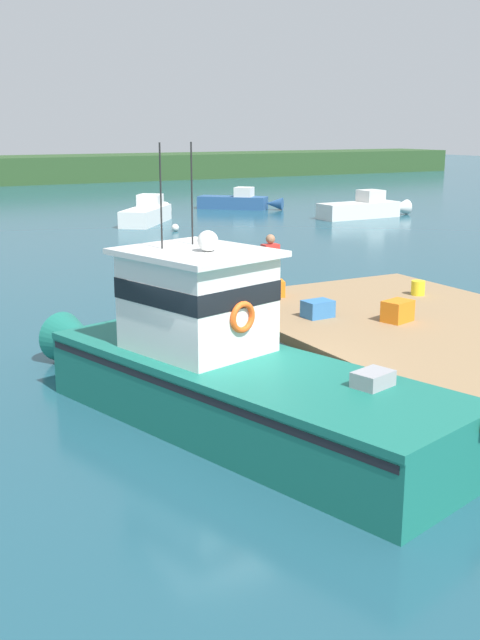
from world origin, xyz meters
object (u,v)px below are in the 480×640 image
at_px(crate_stack_mid_dock, 398,311).
at_px(bait_bucket, 418,288).
at_px(crate_stack_near_edge, 318,309).
at_px(deckhand_by_the_boat, 270,270).
at_px(main_fishing_boat, 222,368).
at_px(mooring_buoy_outer, 175,228).
at_px(crate_single_by_cleat, 271,288).
at_px(moored_boat_near_channel, 364,208).
at_px(moored_boat_far_right, 148,213).
at_px(moored_boat_outer_mooring, 238,201).

relative_size(crate_stack_mid_dock, bait_bucket, 1.76).
bearing_deg(crate_stack_near_edge, bait_bucket, 11.39).
xyz_separation_m(crate_stack_mid_dock, deckhand_by_the_boat, (-1.70, 2.21, 0.64)).
height_order(main_fishing_boat, mooring_buoy_outer, main_fishing_boat).
bearing_deg(crate_single_by_cleat, bait_bucket, -26.52).
bearing_deg(moored_boat_near_channel, moored_boat_far_right, 162.88).
bearing_deg(crate_single_by_cleat, crate_stack_mid_dock, -72.74).
bearing_deg(moored_boat_far_right, bait_bucket, -97.82).
relative_size(main_fishing_boat, moored_boat_far_right, 1.87).
bearing_deg(crate_single_by_cleat, moored_boat_outer_mooring, 62.73).
bearing_deg(crate_stack_mid_dock, moored_boat_near_channel, 53.50).
bearing_deg(crate_stack_mid_dock, moored_boat_far_right, 78.39).
relative_size(moored_boat_outer_mooring, mooring_buoy_outer, 12.68).
height_order(deckhand_by_the_boat, mooring_buoy_outer, deckhand_by_the_boat).
xyz_separation_m(main_fishing_boat, mooring_buoy_outer, (9.72, 23.76, -0.82)).
height_order(crate_stack_mid_dock, moored_boat_near_channel, crate_stack_mid_dock).
bearing_deg(crate_stack_mid_dock, deckhand_by_the_boat, 127.56).
distance_m(bait_bucket, moored_boat_near_channel, 26.61).
bearing_deg(moored_boat_near_channel, main_fishing_boat, -132.08).
xyz_separation_m(crate_stack_mid_dock, crate_single_by_cleat, (-1.02, 3.30, -0.03)).
bearing_deg(deckhand_by_the_boat, moored_boat_outer_mooring, 62.54).
xyz_separation_m(bait_bucket, moored_boat_near_channel, (15.30, 21.76, -0.84)).
height_order(moored_boat_near_channel, mooring_buoy_outer, moored_boat_near_channel).
bearing_deg(moored_boat_far_right, moored_boat_outer_mooring, 27.35).
height_order(bait_bucket, moored_boat_outer_mooring, bait_bucket).
bearing_deg(bait_bucket, crate_single_by_cleat, 153.48).
xyz_separation_m(main_fishing_boat, moored_boat_outer_mooring, (17.63, 31.67, -0.53)).
bearing_deg(crate_stack_mid_dock, crate_stack_near_edge, 138.56).
xyz_separation_m(crate_stack_near_edge, deckhand_by_the_boat, (-0.48, 1.14, 0.68)).
height_order(crate_stack_near_edge, moored_boat_far_right, crate_stack_near_edge).
distance_m(crate_single_by_cleat, moored_boat_near_channel, 27.35).
bearing_deg(bait_bucket, moored_boat_near_channel, 54.88).
distance_m(crate_stack_mid_dock, moored_boat_far_right, 27.72).
height_order(crate_stack_near_edge, crate_single_by_cleat, crate_single_by_cleat).
distance_m(main_fishing_boat, mooring_buoy_outer, 25.68).
height_order(main_fishing_boat, bait_bucket, main_fishing_boat).
bearing_deg(crate_stack_near_edge, main_fishing_boat, -152.65).
relative_size(crate_single_by_cleat, moored_boat_near_channel, 0.10).
relative_size(crate_single_by_cleat, moored_boat_far_right, 0.11).
height_order(crate_single_by_cleat, moored_boat_near_channel, crate_single_by_cleat).
height_order(moored_boat_near_channel, moored_boat_far_right, moored_boat_near_channel).
bearing_deg(crate_single_by_cleat, main_fishing_boat, -130.65).
relative_size(main_fishing_boat, crate_single_by_cleat, 16.55).
bearing_deg(moored_boat_far_right, crate_single_by_cleat, -105.47).
distance_m(deckhand_by_the_boat, moored_boat_far_right, 26.01).
bearing_deg(moored_boat_far_right, mooring_buoy_outer, -92.24).
bearing_deg(bait_bucket, moored_boat_outer_mooring, 69.07).
bearing_deg(deckhand_by_the_boat, moored_boat_far_right, 73.72).
bearing_deg(main_fishing_boat, bait_bucket, 19.47).
bearing_deg(moored_boat_outer_mooring, bait_bucket, -110.93).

